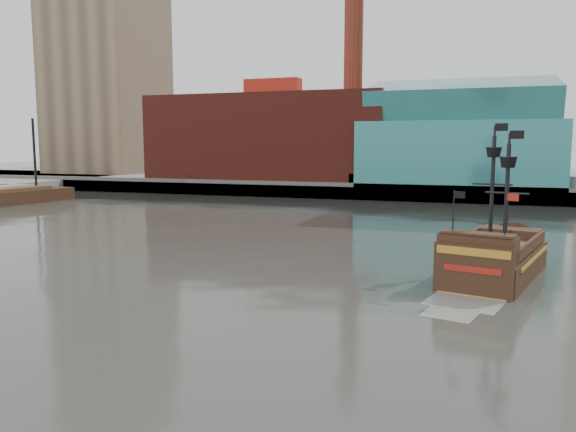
% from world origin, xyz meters
% --- Properties ---
extents(ground, '(400.00, 400.00, 0.00)m').
position_xyz_m(ground, '(0.00, 0.00, 0.00)').
color(ground, '#262824').
rests_on(ground, ground).
extents(promenade_far, '(220.00, 60.00, 2.00)m').
position_xyz_m(promenade_far, '(0.00, 92.00, 1.00)').
color(promenade_far, slate).
rests_on(promenade_far, ground).
extents(seawall, '(220.00, 1.00, 2.60)m').
position_xyz_m(seawall, '(0.00, 62.50, 1.30)').
color(seawall, '#4C4C49').
rests_on(seawall, ground).
extents(skyline, '(149.00, 45.00, 62.00)m').
position_xyz_m(skyline, '(5.21, 84.56, 24.55)').
color(skyline, '#786148').
rests_on(skyline, promenade_far).
extents(pirate_ship, '(7.49, 14.82, 10.64)m').
position_xyz_m(pirate_ship, '(14.65, 15.08, 0.96)').
color(pirate_ship, black).
rests_on(pirate_ship, ground).
extents(docked_vessel, '(7.24, 21.06, 14.03)m').
position_xyz_m(docked_vessel, '(-50.31, 39.22, 0.89)').
color(docked_vessel, black).
rests_on(docked_vessel, ground).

